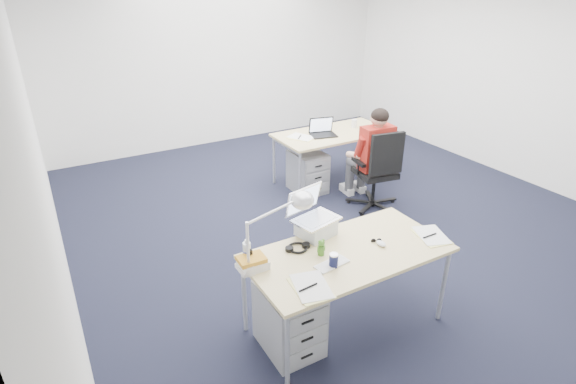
{
  "coord_description": "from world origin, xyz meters",
  "views": [
    {
      "loc": [
        -2.94,
        -3.79,
        2.67
      ],
      "look_at": [
        -1.06,
        -0.5,
        0.85
      ],
      "focal_mm": 28.0,
      "sensor_mm": 36.0,
      "label": 1
    }
  ],
  "objects": [
    {
      "name": "far_papers",
      "position": [
        0.05,
        1.08,
        0.73
      ],
      "size": [
        0.37,
        0.41,
        0.01
      ],
      "primitive_type": "cube",
      "rotation": [
        0.0,
        0.0,
        0.51
      ],
      "color": "white",
      "rests_on": "desk_far"
    },
    {
      "name": "seated_person",
      "position": [
        0.57,
        0.28,
        0.63
      ],
      "size": [
        0.42,
        0.72,
        1.27
      ],
      "rotation": [
        0.0,
        0.0,
        -0.09
      ],
      "color": "maroon",
      "rests_on": "ground"
    },
    {
      "name": "papers_right",
      "position": [
        -0.33,
        -1.62,
        0.74
      ],
      "size": [
        0.3,
        0.36,
        0.01
      ],
      "primitive_type": "cube",
      "rotation": [
        0.0,
        0.0,
        -0.3
      ],
      "color": "#FDF692",
      "rests_on": "desk_near"
    },
    {
      "name": "far_cup",
      "position": [
        0.95,
        1.1,
        0.79
      ],
      "size": [
        0.1,
        0.1,
        0.11
      ],
      "primitive_type": "cylinder",
      "rotation": [
        0.0,
        0.0,
        0.39
      ],
      "color": "white",
      "rests_on": "desk_far"
    },
    {
      "name": "sunglasses",
      "position": [
        -0.78,
        -1.45,
        0.74
      ],
      "size": [
        0.1,
        0.08,
        0.02
      ],
      "primitive_type": null,
      "rotation": [
        0.0,
        0.0,
        -0.43
      ],
      "color": "black",
      "rests_on": "desk_near"
    },
    {
      "name": "desk_far",
      "position": [
        0.56,
        1.05,
        0.68
      ],
      "size": [
        1.6,
        0.8,
        0.73
      ],
      "color": "tan",
      "rests_on": "ground"
    },
    {
      "name": "wireless_keyboard",
      "position": [
        -1.27,
        -1.54,
        0.74
      ],
      "size": [
        0.28,
        0.15,
        0.01
      ],
      "primitive_type": "cube",
      "rotation": [
        0.0,
        0.0,
        0.13
      ],
      "color": "white",
      "rests_on": "desk_near"
    },
    {
      "name": "drawer_pedestal_far",
      "position": [
        0.09,
        0.96,
        0.28
      ],
      "size": [
        0.4,
        0.5,
        0.55
      ],
      "primitive_type": "cube",
      "color": "#96989B",
      "rests_on": "ground"
    },
    {
      "name": "papers_left",
      "position": [
        -1.56,
        -1.7,
        0.74
      ],
      "size": [
        0.29,
        0.37,
        0.01
      ],
      "primitive_type": "cube",
      "rotation": [
        0.0,
        0.0,
        -0.2
      ],
      "color": "#FDF692",
      "rests_on": "desk_near"
    },
    {
      "name": "desk_lamp",
      "position": [
        -1.68,
        -1.32,
        1.02
      ],
      "size": [
        0.51,
        0.2,
        0.57
      ],
      "primitive_type": null,
      "rotation": [
        0.0,
        0.0,
        -0.04
      ],
      "color": "silver",
      "rests_on": "desk_near"
    },
    {
      "name": "desk_near",
      "position": [
        -1.06,
        -1.45,
        0.68
      ],
      "size": [
        1.6,
        0.8,
        0.73
      ],
      "color": "tan",
      "rests_on": "ground"
    },
    {
      "name": "room",
      "position": [
        0.0,
        0.0,
        1.71
      ],
      "size": [
        6.02,
        7.02,
        2.8
      ],
      "color": "white",
      "rests_on": "ground"
    },
    {
      "name": "floor",
      "position": [
        0.0,
        0.0,
        0.0
      ],
      "size": [
        7.0,
        7.0,
        0.0
      ],
      "primitive_type": "plane",
      "color": "black",
      "rests_on": "ground"
    },
    {
      "name": "drawer_pedestal_near",
      "position": [
        -1.58,
        -1.44,
        0.28
      ],
      "size": [
        0.4,
        0.5,
        0.55
      ],
      "primitive_type": "cube",
      "color": "#96989B",
      "rests_on": "ground"
    },
    {
      "name": "headphones",
      "position": [
        -1.38,
        -1.23,
        0.75
      ],
      "size": [
        0.23,
        0.19,
        0.03
      ],
      "primitive_type": null,
      "rotation": [
        0.0,
        0.0,
        -0.13
      ],
      "color": "black",
      "rests_on": "desk_near"
    },
    {
      "name": "silver_laptop",
      "position": [
        -1.14,
        -1.11,
        0.92
      ],
      "size": [
        0.42,
        0.36,
        0.39
      ],
      "primitive_type": null,
      "rotation": [
        0.0,
        0.0,
        0.22
      ],
      "color": "silver",
      "rests_on": "desk_near"
    },
    {
      "name": "office_chair",
      "position": [
        0.56,
        0.1,
        0.3
      ],
      "size": [
        0.76,
        0.76,
        1.05
      ],
      "rotation": [
        0.0,
        0.0,
        -0.17
      ],
      "color": "black",
      "rests_on": "ground"
    },
    {
      "name": "cordless_phone",
      "position": [
        -1.81,
        -1.24,
        0.8
      ],
      "size": [
        0.04,
        0.03,
        0.14
      ],
      "primitive_type": "cube",
      "rotation": [
        0.0,
        0.0,
        0.29
      ],
      "color": "black",
      "rests_on": "desk_near"
    },
    {
      "name": "dark_laptop",
      "position": [
        0.36,
        1.0,
        0.85
      ],
      "size": [
        0.41,
        0.4,
        0.24
      ],
      "primitive_type": null,
      "rotation": [
        0.0,
        0.0,
        -0.24
      ],
      "color": "black",
      "rests_on": "desk_far"
    },
    {
      "name": "water_bottle",
      "position": [
        -1.81,
        -1.2,
        0.83
      ],
      "size": [
        0.08,
        0.08,
        0.2
      ],
      "primitive_type": "cylinder",
      "rotation": [
        0.0,
        0.0,
        0.41
      ],
      "color": "silver",
      "rests_on": "desk_near"
    },
    {
      "name": "can_koozie",
      "position": [
        -1.28,
        -1.56,
        0.79
      ],
      "size": [
        0.08,
        0.08,
        0.11
      ],
      "primitive_type": "cylinder",
      "rotation": [
        0.0,
        0.0,
        -0.15
      ],
      "color": "#13173C",
      "rests_on": "desk_near"
    },
    {
      "name": "computer_mouse",
      "position": [
        -0.78,
        -1.51,
        0.75
      ],
      "size": [
        0.06,
        0.1,
        0.03
      ],
      "primitive_type": "ellipsoid",
      "rotation": [
        0.0,
        0.0,
        -0.01
      ],
      "color": "white",
      "rests_on": "desk_near"
    },
    {
      "name": "book_stack",
      "position": [
        -1.81,
        -1.28,
        0.78
      ],
      "size": [
        0.25,
        0.21,
        0.1
      ],
      "primitive_type": "cube",
      "rotation": [
        0.0,
        0.0,
        0.24
      ],
      "color": "silver",
      "rests_on": "desk_near"
    },
    {
      "name": "bear_figurine",
      "position": [
        -1.27,
        -1.39,
        0.8
      ],
      "size": [
        0.09,
        0.07,
        0.14
      ],
      "primitive_type": null,
      "rotation": [
        0.0,
        0.0,
        0.31
      ],
      "color": "#2B6D1D",
      "rests_on": "desk_near"
    }
  ]
}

